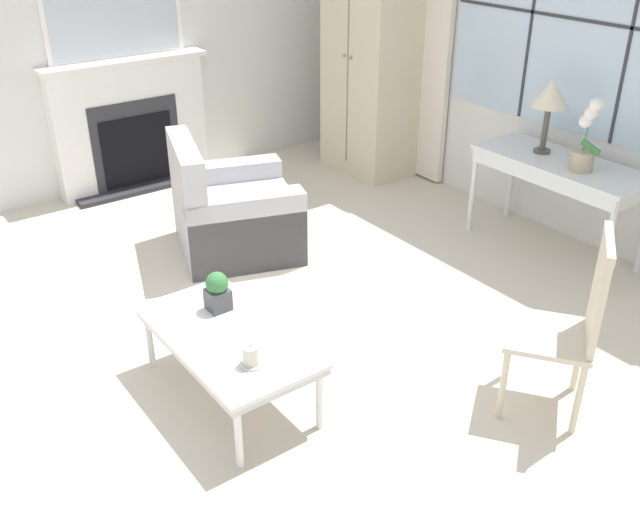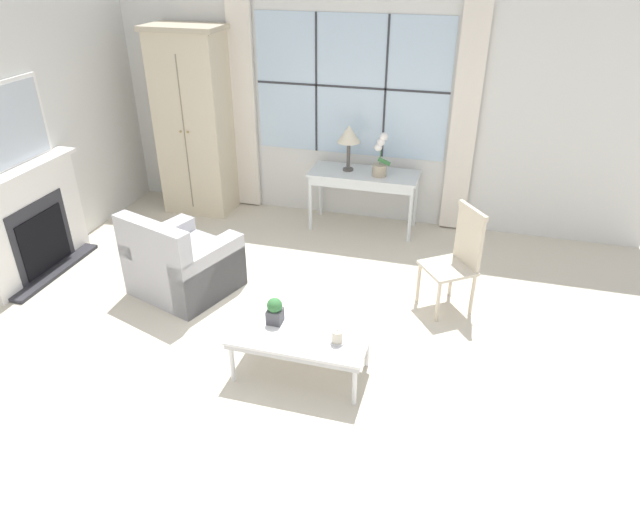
{
  "view_description": "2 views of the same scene",
  "coord_description": "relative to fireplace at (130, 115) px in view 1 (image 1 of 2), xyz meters",
  "views": [
    {
      "loc": [
        3.26,
        -1.76,
        2.58
      ],
      "look_at": [
        0.32,
        0.4,
        0.62
      ],
      "focal_mm": 40.0,
      "sensor_mm": 36.0,
      "label": 1
    },
    {
      "loc": [
        1.55,
        -3.85,
        3.2
      ],
      "look_at": [
        0.35,
        0.41,
        0.71
      ],
      "focal_mm": 32.0,
      "sensor_mm": 36.0,
      "label": 2
    }
  ],
  "objects": [
    {
      "name": "side_chair_wooden",
      "position": [
        4.44,
        0.53,
        -0.1
      ],
      "size": [
        0.61,
        0.61,
        1.05
      ],
      "color": "beige",
      "rests_on": "ground_plane"
    },
    {
      "name": "wall_left",
      "position": [
        -0.12,
        0.0,
        0.71
      ],
      "size": [
        0.06,
        7.2,
        2.8
      ],
      "primitive_type": "cube",
      "color": "silver",
      "rests_on": "ground_plane"
    },
    {
      "name": "wall_back_windowed",
      "position": [
        2.91,
        2.42,
        0.72
      ],
      "size": [
        7.2,
        0.14,
        2.8
      ],
      "color": "silver",
      "rests_on": "ground_plane"
    },
    {
      "name": "console_table",
      "position": [
        3.19,
        2.06,
        -0.03
      ],
      "size": [
        1.33,
        0.55,
        0.74
      ],
      "color": "silver",
      "rests_on": "ground_plane"
    },
    {
      "name": "armoire",
      "position": [
        0.95,
        2.07,
        0.5
      ],
      "size": [
        0.95,
        0.62,
        2.36
      ],
      "color": "beige",
      "rests_on": "ground_plane"
    },
    {
      "name": "coffee_table",
      "position": [
        3.28,
        -0.87,
        -0.31
      ],
      "size": [
        1.13,
        0.59,
        0.41
      ],
      "color": "silver",
      "rests_on": "ground_plane"
    },
    {
      "name": "table_lamp",
      "position": [
        2.98,
        2.09,
        0.49
      ],
      "size": [
        0.28,
        0.28,
        0.56
      ],
      "color": "#4C4742",
      "rests_on": "console_table"
    },
    {
      "name": "fireplace",
      "position": [
        0.0,
        0.0,
        0.0
      ],
      "size": [
        0.34,
        1.51,
        2.03
      ],
      "color": "#2D2D33",
      "rests_on": "ground_plane"
    },
    {
      "name": "pillar_candle",
      "position": [
        3.6,
        -0.91,
        -0.22
      ],
      "size": [
        0.12,
        0.12,
        0.12
      ],
      "color": "silver",
      "rests_on": "coffee_table"
    },
    {
      "name": "potted_plant_small",
      "position": [
        3.03,
        -0.78,
        -0.15
      ],
      "size": [
        0.13,
        0.13,
        0.23
      ],
      "color": "#4C4C51",
      "rests_on": "coffee_table"
    },
    {
      "name": "ground_plane",
      "position": [
        2.91,
        -0.6,
        -0.69
      ],
      "size": [
        14.0,
        14.0,
        0.0
      ],
      "primitive_type": "plane",
      "color": "beige"
    },
    {
      "name": "potted_orchid",
      "position": [
        3.38,
        2.01,
        0.26
      ],
      "size": [
        0.22,
        0.17,
        0.53
      ],
      "color": "tan",
      "rests_on": "console_table"
    },
    {
      "name": "armchair_upholstered",
      "position": [
        1.71,
        0.07,
        -0.39
      ],
      "size": [
        1.14,
        1.12,
        0.9
      ],
      "color": "#B2B2B7",
      "rests_on": "ground_plane"
    }
  ]
}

